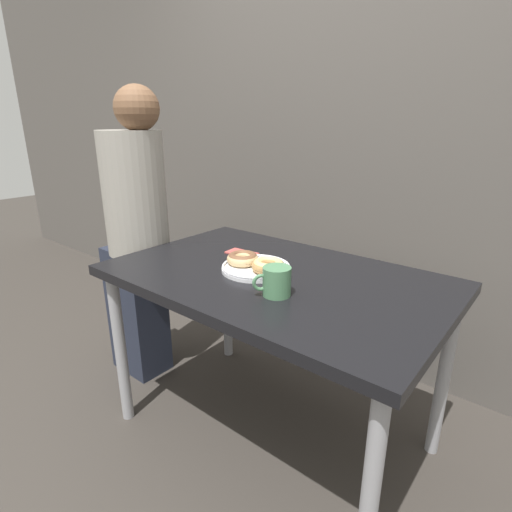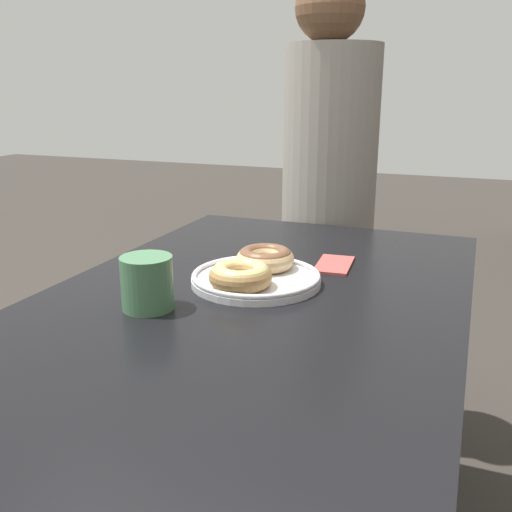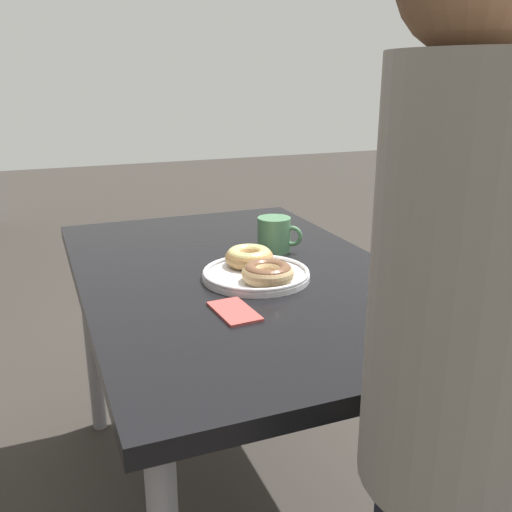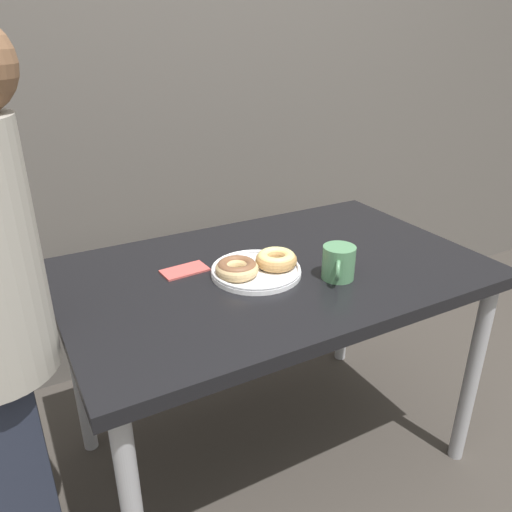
% 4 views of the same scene
% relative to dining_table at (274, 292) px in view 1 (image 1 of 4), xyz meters
% --- Properties ---
extents(ground_plane, '(14.00, 14.00, 0.00)m').
position_rel_dining_table_xyz_m(ground_plane, '(0.00, -0.32, -0.68)').
color(ground_plane, '#38332D').
extents(wall_back, '(8.00, 0.05, 2.60)m').
position_rel_dining_table_xyz_m(wall_back, '(0.00, 0.80, 0.62)').
color(wall_back, '#56514C').
rests_on(wall_back, ground_plane).
extents(dining_table, '(1.28, 0.81, 0.76)m').
position_rel_dining_table_xyz_m(dining_table, '(0.00, 0.00, 0.00)').
color(dining_table, black).
rests_on(dining_table, ground_plane).
extents(donut_plate, '(0.29, 0.27, 0.06)m').
position_rel_dining_table_xyz_m(donut_plate, '(-0.07, -0.02, 0.10)').
color(donut_plate, white).
rests_on(donut_plate, dining_table).
extents(coffee_mug, '(0.11, 0.12, 0.10)m').
position_rel_dining_table_xyz_m(coffee_mug, '(0.12, -0.16, 0.13)').
color(coffee_mug, '#4C7F56').
rests_on(coffee_mug, dining_table).
extents(person_figure, '(0.39, 0.30, 1.46)m').
position_rel_dining_table_xyz_m(person_figure, '(-0.82, -0.05, 0.08)').
color(person_figure, '#232838').
rests_on(person_figure, ground_plane).
extents(napkin, '(0.14, 0.09, 0.01)m').
position_rel_dining_table_xyz_m(napkin, '(-0.25, 0.10, 0.08)').
color(napkin, '#BC4C47').
rests_on(napkin, dining_table).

